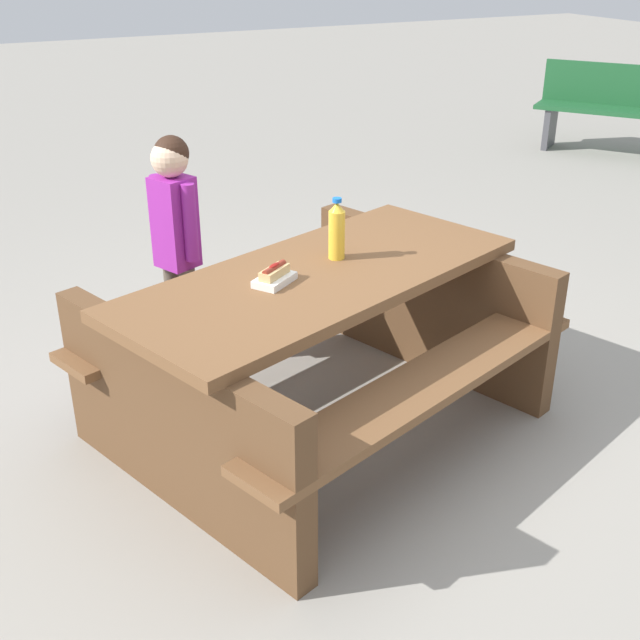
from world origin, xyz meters
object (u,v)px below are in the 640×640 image
child_in_coat (175,223)px  park_bench_near (615,107)px  picnic_table (320,337)px  hotdog_tray (274,276)px  soda_bottle (337,231)px

child_in_coat → park_bench_near: size_ratio=0.81×
picnic_table → park_bench_near: (-4.84, -3.14, 0.00)m
hotdog_tray → park_bench_near: (-5.05, -3.17, -0.33)m
soda_bottle → park_bench_near: soda_bottle is taller
hotdog_tray → child_in_coat: (0.14, -0.89, -0.03)m
picnic_table → hotdog_tray: bearing=7.6°
picnic_table → park_bench_near: 5.77m
picnic_table → park_bench_near: size_ratio=1.49×
picnic_table → hotdog_tray: size_ratio=10.26×
soda_bottle → hotdog_tray: soda_bottle is taller
soda_bottle → picnic_table: bearing=38.5°
hotdog_tray → child_in_coat: child_in_coat is taller
hotdog_tray → park_bench_near: size_ratio=0.15×
child_in_coat → picnic_table: bearing=112.7°
picnic_table → soda_bottle: size_ratio=8.01×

